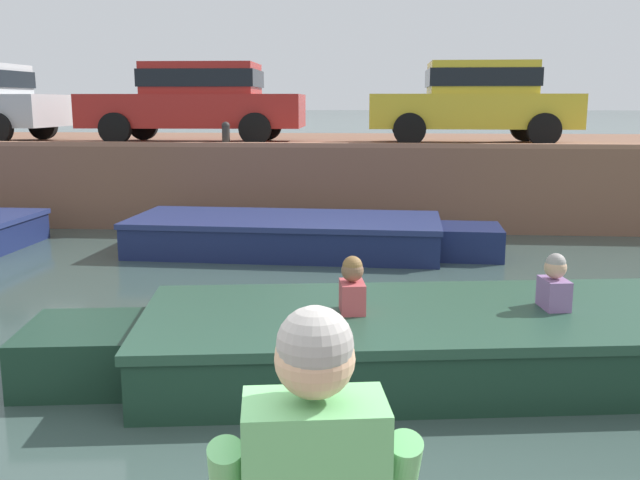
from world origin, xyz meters
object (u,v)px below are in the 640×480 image
car_left_inner_red (198,99)px  mooring_bollard_mid (226,133)px  boat_moored_central_navy (301,235)px  motorboat_passing (410,341)px  car_centre_yellow (475,99)px

car_left_inner_red → mooring_bollard_mid: 1.63m
mooring_bollard_mid → boat_moored_central_navy: bearing=-52.2°
car_left_inner_red → mooring_bollard_mid: bearing=-57.5°
mooring_bollard_mid → motorboat_passing: bearing=-66.4°
boat_moored_central_navy → mooring_bollard_mid: mooring_bollard_mid is taller
boat_moored_central_navy → car_left_inner_red: size_ratio=1.33×
car_left_inner_red → mooring_bollard_mid: (0.81, -1.28, -0.61)m
boat_moored_central_navy → car_left_inner_red: bearing=125.8°
motorboat_passing → mooring_bollard_mid: (-3.02, 6.93, 1.47)m
boat_moored_central_navy → motorboat_passing: motorboat_passing is taller
motorboat_passing → mooring_bollard_mid: bearing=113.6°
motorboat_passing → car_left_inner_red: car_left_inner_red is taller
boat_moored_central_navy → motorboat_passing: (1.46, -4.92, 0.01)m
motorboat_passing → car_centre_yellow: car_centre_yellow is taller
motorboat_passing → car_left_inner_red: bearing=115.0°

